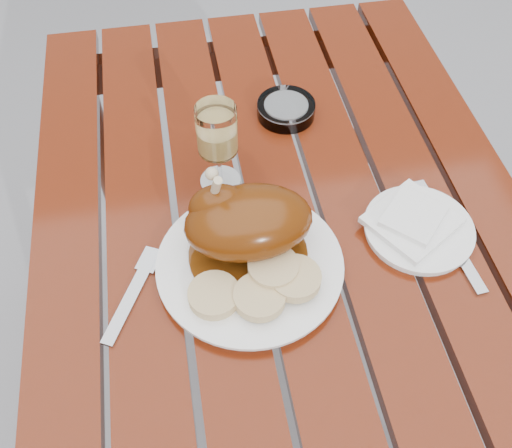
{
  "coord_description": "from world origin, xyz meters",
  "views": [
    {
      "loc": [
        -0.15,
        -0.53,
        1.47
      ],
      "look_at": [
        -0.05,
        -0.01,
        0.78
      ],
      "focal_mm": 40.0,
      "sensor_mm": 36.0,
      "label": 1
    }
  ],
  "objects_px": {
    "dinner_plate": "(250,266)",
    "side_plate": "(419,229)",
    "table": "(279,334)",
    "wine_glass": "(218,148)",
    "ashtray": "(286,109)"
  },
  "relations": [
    {
      "from": "side_plate",
      "to": "ashtray",
      "type": "xyz_separation_m",
      "value": [
        -0.15,
        0.31,
        0.01
      ]
    },
    {
      "from": "table",
      "to": "dinner_plate",
      "type": "distance_m",
      "value": 0.4
    },
    {
      "from": "wine_glass",
      "to": "table",
      "type": "bearing_deg",
      "value": -51.29
    },
    {
      "from": "dinner_plate",
      "to": "wine_glass",
      "type": "relative_size",
      "value": 1.75
    },
    {
      "from": "wine_glass",
      "to": "ashtray",
      "type": "bearing_deg",
      "value": 45.2
    },
    {
      "from": "ashtray",
      "to": "dinner_plate",
      "type": "bearing_deg",
      "value": -110.8
    },
    {
      "from": "dinner_plate",
      "to": "side_plate",
      "type": "xyz_separation_m",
      "value": [
        0.27,
        0.02,
        -0.0
      ]
    },
    {
      "from": "side_plate",
      "to": "dinner_plate",
      "type": "bearing_deg",
      "value": -175.34
    },
    {
      "from": "dinner_plate",
      "to": "ashtray",
      "type": "distance_m",
      "value": 0.35
    },
    {
      "from": "table",
      "to": "ashtray",
      "type": "xyz_separation_m",
      "value": [
        0.05,
        0.26,
        0.39
      ]
    },
    {
      "from": "dinner_plate",
      "to": "wine_glass",
      "type": "height_order",
      "value": "wine_glass"
    },
    {
      "from": "dinner_plate",
      "to": "side_plate",
      "type": "bearing_deg",
      "value": 4.66
    },
    {
      "from": "table",
      "to": "wine_glass",
      "type": "xyz_separation_m",
      "value": [
        -0.09,
        0.11,
        0.45
      ]
    },
    {
      "from": "wine_glass",
      "to": "side_plate",
      "type": "height_order",
      "value": "wine_glass"
    },
    {
      "from": "side_plate",
      "to": "ashtray",
      "type": "relative_size",
      "value": 1.6
    }
  ]
}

